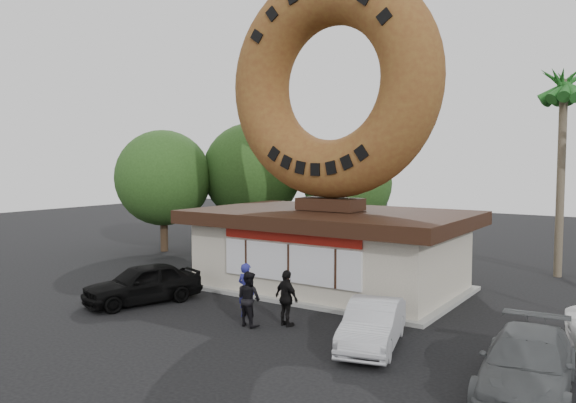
% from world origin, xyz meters
% --- Properties ---
extents(ground, '(90.00, 90.00, 0.00)m').
position_xyz_m(ground, '(0.00, 0.00, 0.00)').
color(ground, black).
rests_on(ground, ground).
extents(donut_shop, '(11.20, 7.20, 3.80)m').
position_xyz_m(donut_shop, '(0.00, 5.98, 1.77)').
color(donut_shop, beige).
rests_on(donut_shop, ground).
extents(giant_donut, '(9.40, 2.40, 9.40)m').
position_xyz_m(giant_donut, '(0.00, 6.00, 8.50)').
color(giant_donut, brown).
rests_on(giant_donut, donut_shop).
extents(tree_west, '(6.00, 6.00, 7.65)m').
position_xyz_m(tree_west, '(-9.50, 13.00, 4.64)').
color(tree_west, '#473321').
rests_on(tree_west, ground).
extents(tree_mid, '(5.20, 5.20, 6.63)m').
position_xyz_m(tree_mid, '(-4.00, 15.00, 4.02)').
color(tree_mid, '#473321').
rests_on(tree_mid, ground).
extents(tree_far, '(5.60, 5.60, 7.14)m').
position_xyz_m(tree_far, '(-13.00, 9.00, 4.33)').
color(tree_far, '#473321').
rests_on(tree_far, ground).
extents(palm_near, '(2.60, 2.60, 9.75)m').
position_xyz_m(palm_near, '(7.50, 14.00, 8.41)').
color(palm_near, '#726651').
rests_on(palm_near, ground).
extents(street_lamp, '(2.11, 0.20, 8.00)m').
position_xyz_m(street_lamp, '(-1.86, 16.00, 4.48)').
color(street_lamp, '#59595E').
rests_on(street_lamp, ground).
extents(person_left, '(0.71, 0.49, 1.87)m').
position_xyz_m(person_left, '(-0.22, 0.65, 0.94)').
color(person_left, navy).
rests_on(person_left, ground).
extents(person_center, '(0.96, 0.80, 1.78)m').
position_xyz_m(person_center, '(0.46, -0.08, 0.89)').
color(person_center, black).
rests_on(person_center, ground).
extents(person_right, '(1.16, 0.76, 1.83)m').
position_xyz_m(person_right, '(1.50, 0.58, 0.91)').
color(person_right, black).
rests_on(person_right, ground).
extents(car_black, '(3.09, 4.73, 1.50)m').
position_xyz_m(car_black, '(-4.63, -0.03, 0.75)').
color(car_black, black).
rests_on(car_black, ground).
extents(car_silver, '(2.42, 4.25, 1.32)m').
position_xyz_m(car_silver, '(4.69, 0.28, 0.66)').
color(car_silver, '#BBBCC0').
rests_on(car_silver, ground).
extents(car_grey, '(2.42, 4.98, 1.40)m').
position_xyz_m(car_grey, '(9.04, -0.73, 0.70)').
color(car_grey, '#535758').
rests_on(car_grey, ground).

